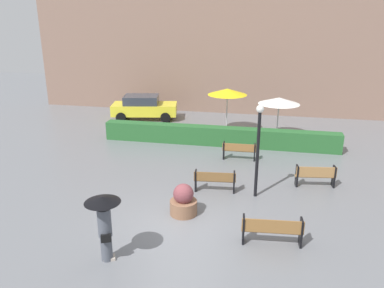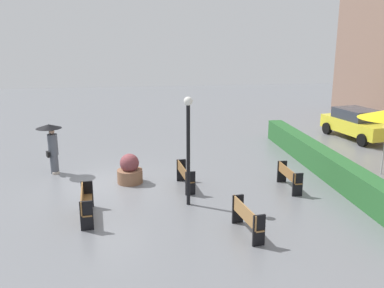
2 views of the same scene
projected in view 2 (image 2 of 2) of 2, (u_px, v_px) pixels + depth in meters
ground_plane at (110, 184)px, 15.82m from camera, size 60.00×60.00×0.00m
bench_far_right at (247, 217)px, 11.73m from camera, size 1.61×0.55×0.88m
bench_back_row at (289, 176)px, 15.18m from camera, size 1.59×0.40×0.83m
bench_mid_center at (185, 174)px, 15.30m from camera, size 1.64×0.50×0.85m
bench_near_right at (85, 202)px, 12.74m from camera, size 1.84×0.52×0.88m
pedestrian_with_umbrella at (51, 142)px, 16.66m from camera, size 0.98×0.98×2.02m
planter_pot at (130, 170)px, 15.81m from camera, size 0.95×0.95×1.12m
lamp_post at (188, 139)px, 13.34m from camera, size 0.28×0.28×3.56m
hedge_strip at (326, 163)px, 16.64m from camera, size 12.42×0.70×0.98m
parked_car at (358, 123)px, 22.47m from camera, size 4.46×2.60×1.57m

